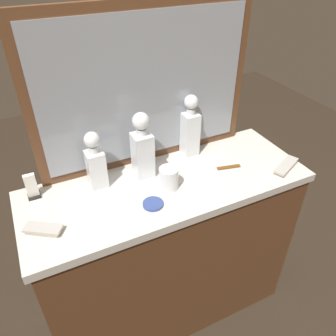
# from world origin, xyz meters

# --- Properties ---
(ground_plane) EXTENTS (6.00, 6.00, 0.00)m
(ground_plane) POSITION_xyz_m (0.00, 0.00, 0.00)
(ground_plane) COLOR #2D2319
(dresser) EXTENTS (1.26, 0.47, 0.92)m
(dresser) POSITION_xyz_m (0.00, 0.00, 0.46)
(dresser) COLOR brown
(dresser) RESTS_ON ground_plane
(dresser_mirror) EXTENTS (1.00, 0.03, 0.70)m
(dresser_mirror) POSITION_xyz_m (0.00, 0.22, 1.27)
(dresser_mirror) COLOR brown
(dresser_mirror) RESTS_ON dresser
(crystal_decanter_rear) EXTENTS (0.07, 0.07, 0.26)m
(crystal_decanter_rear) POSITION_xyz_m (-0.28, 0.12, 1.02)
(crystal_decanter_rear) COLOR white
(crystal_decanter_rear) RESTS_ON dresser
(crystal_decanter_far_left) EXTENTS (0.08, 0.08, 0.31)m
(crystal_decanter_far_left) POSITION_xyz_m (-0.07, 0.10, 1.04)
(crystal_decanter_far_left) COLOR white
(crystal_decanter_far_left) RESTS_ON dresser
(crystal_decanter_right) EXTENTS (0.07, 0.07, 0.31)m
(crystal_decanter_right) POSITION_xyz_m (0.20, 0.17, 1.04)
(crystal_decanter_right) COLOR white
(crystal_decanter_right) RESTS_ON dresser
(crystal_tumbler_left) EXTENTS (0.08, 0.08, 0.10)m
(crystal_tumbler_left) POSITION_xyz_m (-0.01, -0.03, 0.96)
(crystal_tumbler_left) COLOR white
(crystal_tumbler_left) RESTS_ON dresser
(silver_brush_rear) EXTENTS (0.14, 0.12, 0.02)m
(silver_brush_rear) POSITION_xyz_m (-0.54, -0.06, 0.93)
(silver_brush_rear) COLOR #B7A88C
(silver_brush_rear) RESTS_ON dresser
(silver_brush_front) EXTENTS (0.17, 0.12, 0.02)m
(silver_brush_front) POSITION_xyz_m (0.54, -0.14, 0.93)
(silver_brush_front) COLOR #B7A88C
(silver_brush_front) RESTS_ON dresser
(porcelain_dish) EXTENTS (0.08, 0.08, 0.01)m
(porcelain_dish) POSITION_xyz_m (-0.12, -0.10, 0.92)
(porcelain_dish) COLOR #33478C
(porcelain_dish) RESTS_ON dresser
(tortoiseshell_comb) EXTENTS (0.11, 0.04, 0.01)m
(tortoiseshell_comb) POSITION_xyz_m (0.30, -0.02, 0.92)
(tortoiseshell_comb) COLOR brown
(tortoiseshell_comb) RESTS_ON dresser
(napkin_holder) EXTENTS (0.05, 0.05, 0.11)m
(napkin_holder) POSITION_xyz_m (-0.54, 0.16, 0.96)
(napkin_holder) COLOR black
(napkin_holder) RESTS_ON dresser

